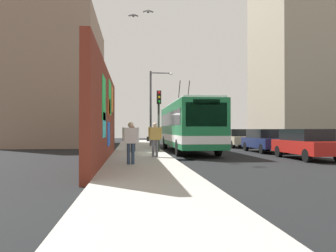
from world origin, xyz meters
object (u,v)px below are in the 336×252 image
(pedestrian_near_wall, at_px, (131,139))
(traffic_light, at_px, (159,110))
(pedestrian_at_curb, at_px, (155,137))
(city_bus, at_px, (187,125))
(parked_car_red, at_px, (306,143))
(street_lamp, at_px, (153,103))
(parked_car_navy, at_px, (265,140))
(parked_car_champagne, at_px, (236,138))
(pedestrian_midblock, at_px, (133,136))

(pedestrian_near_wall, height_order, traffic_light, traffic_light)
(pedestrian_at_curb, bearing_deg, traffic_light, -7.48)
(pedestrian_near_wall, bearing_deg, city_bus, -22.64)
(traffic_light, bearing_deg, parked_car_red, -122.40)
(pedestrian_near_wall, bearing_deg, pedestrian_at_curb, -19.11)
(pedestrian_at_curb, height_order, traffic_light, traffic_light)
(street_lamp, bearing_deg, parked_car_navy, -132.12)
(city_bus, distance_m, street_lamp, 6.21)
(city_bus, bearing_deg, traffic_light, 129.13)
(pedestrian_at_curb, distance_m, traffic_light, 4.43)
(parked_car_red, distance_m, street_lamp, 14.28)
(traffic_light, bearing_deg, street_lamp, -1.06)
(parked_car_champagne, relative_size, pedestrian_midblock, 2.80)
(pedestrian_near_wall, distance_m, street_lamp, 15.28)
(parked_car_champagne, bearing_deg, street_lamp, 88.15)
(pedestrian_at_curb, height_order, street_lamp, street_lamp)
(pedestrian_midblock, bearing_deg, city_bus, -71.74)
(pedestrian_midblock, xyz_separation_m, street_lamp, (6.78, -1.76, 2.74))
(parked_car_red, height_order, parked_car_navy, same)
(parked_car_red, xyz_separation_m, street_lamp, (11.94, 7.22, 3.02))
(city_bus, xyz_separation_m, parked_car_red, (-6.41, -5.20, -1.03))
(parked_car_navy, height_order, pedestrian_near_wall, pedestrian_near_wall)
(traffic_light, relative_size, street_lamp, 0.61)
(pedestrian_near_wall, bearing_deg, parked_car_champagne, -31.82)
(city_bus, bearing_deg, parked_car_navy, -100.81)
(pedestrian_midblock, xyz_separation_m, traffic_light, (-0.50, -1.63, 1.67))
(parked_car_red, relative_size, street_lamp, 0.73)
(pedestrian_midblock, bearing_deg, pedestrian_near_wall, 179.03)
(city_bus, relative_size, street_lamp, 1.86)
(pedestrian_at_curb, bearing_deg, street_lamp, -3.38)
(city_bus, distance_m, pedestrian_near_wall, 10.20)
(city_bus, bearing_deg, parked_car_champagne, -44.46)
(city_bus, relative_size, parked_car_navy, 2.61)
(parked_car_navy, xyz_separation_m, traffic_light, (-0.76, 7.35, 1.95))
(parked_car_champagne, bearing_deg, pedestrian_at_curb, 144.71)
(pedestrian_midblock, bearing_deg, traffic_light, -107.14)
(pedestrian_midblock, height_order, street_lamp, street_lamp)
(parked_car_navy, relative_size, parked_car_champagne, 0.99)
(parked_car_red, relative_size, pedestrian_midblock, 2.82)
(parked_car_navy, bearing_deg, parked_car_champagne, -0.00)
(city_bus, height_order, parked_car_champagne, city_bus)
(parked_car_champagne, relative_size, pedestrian_at_curb, 2.63)
(parked_car_champagne, distance_m, pedestrian_midblock, 11.12)
(parked_car_champagne, height_order, pedestrian_midblock, pedestrian_midblock)
(parked_car_navy, bearing_deg, pedestrian_near_wall, 132.66)
(city_bus, bearing_deg, pedestrian_midblock, 108.26)
(pedestrian_near_wall, distance_m, traffic_light, 8.01)
(parked_car_red, bearing_deg, city_bus, 39.04)
(parked_car_red, bearing_deg, parked_car_navy, 0.00)
(pedestrian_midblock, distance_m, traffic_light, 2.39)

